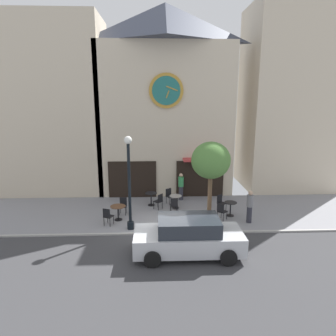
% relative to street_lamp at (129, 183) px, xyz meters
% --- Properties ---
extents(ground_plane, '(28.15, 11.83, 0.13)m').
position_rel_street_lamp_xyz_m(ground_plane, '(1.43, -1.13, -2.29)').
color(ground_plane, gray).
extents(clock_building, '(8.47, 4.28, 11.66)m').
position_rel_street_lamp_xyz_m(clock_building, '(1.88, 6.22, 3.76)').
color(clock_building, beige).
rests_on(clock_building, ground_plane).
extents(neighbor_building_left, '(6.95, 4.15, 11.01)m').
position_rel_street_lamp_xyz_m(neighbor_building_left, '(-5.54, 6.85, 3.24)').
color(neighbor_building_left, beige).
rests_on(neighbor_building_left, ground_plane).
extents(neighbor_building_right, '(5.88, 4.63, 11.95)m').
position_rel_street_lamp_xyz_m(neighbor_building_right, '(10.30, 7.10, 3.71)').
color(neighbor_building_right, beige).
rests_on(neighbor_building_right, ground_plane).
extents(street_lamp, '(0.36, 0.36, 4.47)m').
position_rel_street_lamp_xyz_m(street_lamp, '(0.00, 0.00, 0.00)').
color(street_lamp, black).
rests_on(street_lamp, ground_plane).
extents(street_tree, '(1.80, 1.62, 4.21)m').
position_rel_street_lamp_xyz_m(street_tree, '(3.75, -0.10, 1.04)').
color(street_tree, brown).
rests_on(street_tree, ground_plane).
extents(cafe_table_center_left, '(0.78, 0.78, 0.75)m').
position_rel_street_lamp_xyz_m(cafe_table_center_left, '(-0.72, 1.11, -1.71)').
color(cafe_table_center_left, black).
rests_on(cafe_table_center_left, ground_plane).
extents(cafe_table_near_door, '(0.68, 0.68, 0.75)m').
position_rel_street_lamp_xyz_m(cafe_table_near_door, '(0.94, 3.21, -1.75)').
color(cafe_table_near_door, black).
rests_on(cafe_table_near_door, ground_plane).
extents(cafe_table_center_right, '(0.68, 0.68, 0.74)m').
position_rel_street_lamp_xyz_m(cafe_table_center_right, '(2.33, 2.68, -1.75)').
color(cafe_table_center_right, black).
rests_on(cafe_table_center_right, ground_plane).
extents(cafe_table_center, '(0.65, 0.65, 0.76)m').
position_rel_street_lamp_xyz_m(cafe_table_center, '(5.16, 1.43, -1.75)').
color(cafe_table_center, black).
rests_on(cafe_table_center, ground_plane).
extents(cafe_chair_by_entrance, '(0.53, 0.53, 0.90)m').
position_rel_street_lamp_xyz_m(cafe_chair_by_entrance, '(-1.14, 0.43, -1.74)').
color(cafe_chair_by_entrance, black).
rests_on(cafe_chair_by_entrance, ground_plane).
extents(cafe_chair_facing_wall, '(0.43, 0.43, 0.90)m').
position_rel_street_lamp_xyz_m(cafe_chair_facing_wall, '(-0.55, 1.94, -1.74)').
color(cafe_chair_facing_wall, black).
rests_on(cafe_chair_facing_wall, ground_plane).
extents(cafe_chair_curbside, '(0.56, 0.56, 0.90)m').
position_rel_street_lamp_xyz_m(cafe_chair_curbside, '(2.02, 3.47, -1.74)').
color(cafe_chair_curbside, black).
rests_on(cafe_chair_curbside, ground_plane).
extents(cafe_chair_outer, '(0.56, 0.56, 0.90)m').
position_rel_street_lamp_xyz_m(cafe_chair_outer, '(4.81, 2.20, -1.74)').
color(cafe_chair_outer, black).
rests_on(cafe_chair_outer, ground_plane).
extents(cafe_chair_right_end, '(0.43, 0.43, 0.90)m').
position_rel_street_lamp_xyz_m(cafe_chair_right_end, '(2.20, 1.86, -1.74)').
color(cafe_chair_right_end, black).
rests_on(cafe_chair_right_end, ground_plane).
extents(cafe_chair_corner, '(0.56, 0.56, 0.90)m').
position_rel_street_lamp_xyz_m(cafe_chair_corner, '(1.40, 2.53, -1.74)').
color(cafe_chair_corner, black).
rests_on(cafe_chair_corner, ground_plane).
extents(cafe_chair_facing_street, '(0.57, 0.57, 0.90)m').
position_rel_street_lamp_xyz_m(cafe_chair_facing_street, '(4.57, 0.88, -1.74)').
color(cafe_chair_facing_street, black).
rests_on(cafe_chair_facing_street, ground_plane).
extents(pedestrian_grey, '(0.36, 0.36, 1.67)m').
position_rel_street_lamp_xyz_m(pedestrian_grey, '(5.89, 0.52, -1.41)').
color(pedestrian_grey, '#2D2D38').
rests_on(pedestrian_grey, ground_plane).
extents(pedestrian_green, '(0.45, 0.45, 1.67)m').
position_rel_street_lamp_xyz_m(pedestrian_green, '(2.75, 4.12, -1.41)').
color(pedestrian_green, '#2D2D38').
rests_on(pedestrian_green, ground_plane).
extents(parked_car_silver, '(4.30, 2.03, 1.55)m').
position_rel_street_lamp_xyz_m(parked_car_silver, '(2.50, -2.47, -1.51)').
color(parked_car_silver, '#B7BABF').
rests_on(parked_car_silver, ground_plane).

